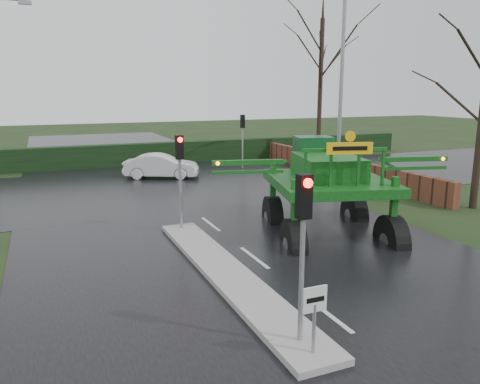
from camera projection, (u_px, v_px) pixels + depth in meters
name	position (u px, v px, depth m)	size (l,w,h in m)	color
ground	(327.00, 314.00, 10.77)	(140.00, 140.00, 0.00)	black
road_main	(195.00, 212.00, 19.76)	(14.00, 80.00, 0.02)	black
road_cross	(161.00, 186.00, 25.16)	(80.00, 12.00, 0.02)	black
median_island	(227.00, 273.00, 12.95)	(1.20, 10.00, 0.16)	gray
hedge_row	(133.00, 155.00, 32.20)	(44.00, 0.90, 1.50)	black
brick_wall	(327.00, 164.00, 29.05)	(0.40, 20.00, 1.20)	#592D1E
keep_left_sign	(315.00, 309.00, 8.70)	(0.50, 0.07, 1.35)	gray
traffic_signal_near	(303.00, 223.00, 8.82)	(0.26, 0.33, 3.52)	gray
traffic_signal_mid	(180.00, 162.00, 16.46)	(0.26, 0.33, 3.52)	gray
traffic_signal_far	(243.00, 129.00, 30.71)	(0.26, 0.33, 3.52)	gray
street_light_right	(337.00, 72.00, 23.43)	(3.85, 0.30, 10.00)	gray
tree_right_far	(321.00, 70.00, 33.26)	(7.00, 7.00, 12.05)	black
crop_sprayer	(293.00, 179.00, 15.14)	(8.25, 6.14, 4.76)	black
white_sedan	(162.00, 178.00, 27.64)	(1.50, 4.29, 1.41)	silver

